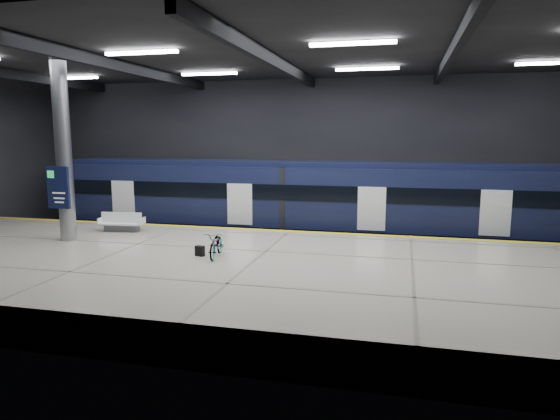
% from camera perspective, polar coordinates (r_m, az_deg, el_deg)
% --- Properties ---
extents(ground, '(30.00, 30.00, 0.00)m').
position_cam_1_polar(ground, '(18.89, -0.80, -7.29)').
color(ground, black).
rests_on(ground, ground).
extents(room_shell, '(30.10, 16.10, 8.05)m').
position_cam_1_polar(room_shell, '(18.18, -0.84, 10.33)').
color(room_shell, black).
rests_on(room_shell, ground).
extents(platform, '(30.00, 11.00, 1.10)m').
position_cam_1_polar(platform, '(16.43, -3.03, -7.75)').
color(platform, beige).
rests_on(platform, ground).
extents(safety_strip, '(30.00, 0.40, 0.01)m').
position_cam_1_polar(safety_strip, '(21.23, 1.08, -2.44)').
color(safety_strip, yellow).
rests_on(safety_strip, platform).
extents(rails, '(30.00, 1.52, 0.16)m').
position_cam_1_polar(rails, '(24.07, 2.53, -3.62)').
color(rails, gray).
rests_on(rails, ground).
extents(train, '(29.40, 2.84, 3.79)m').
position_cam_1_polar(train, '(23.41, 7.70, 0.88)').
color(train, black).
rests_on(train, ground).
extents(bench, '(1.91, 0.95, 0.81)m').
position_cam_1_polar(bench, '(22.29, -17.62, -1.59)').
color(bench, '#595B60').
rests_on(bench, platform).
extents(bicycle, '(0.83, 1.74, 0.88)m').
position_cam_1_polar(bicycle, '(16.88, -7.29, -3.90)').
color(bicycle, '#99999E').
rests_on(bicycle, platform).
extents(pannier_bag, '(0.34, 0.25, 0.35)m').
position_cam_1_polar(pannier_bag, '(17.16, -9.15, -4.63)').
color(pannier_bag, black).
rests_on(pannier_bag, platform).
extents(info_column, '(0.90, 0.78, 6.90)m').
position_cam_1_polar(info_column, '(20.82, -23.55, 5.94)').
color(info_column, '#9EA0A5').
rests_on(info_column, platform).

